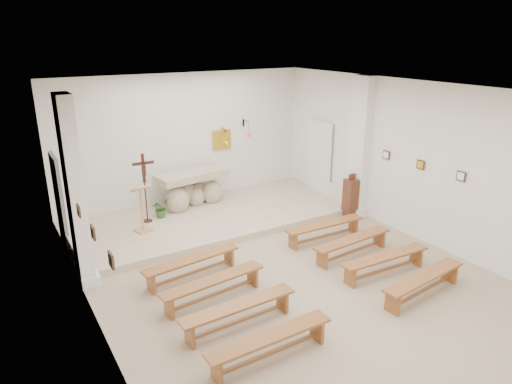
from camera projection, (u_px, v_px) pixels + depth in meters
ground at (295, 280)px, 8.63m from camera, size 7.00×10.00×0.00m
wall_left at (94, 236)px, 6.34m from camera, size 0.02×10.00×3.50m
wall_right at (429, 165)px, 9.77m from camera, size 0.02×10.00×3.50m
wall_back at (186, 140)px, 12.09m from camera, size 7.00×0.02×3.50m
ceiling at (300, 93)px, 7.49m from camera, size 7.00×10.00×0.02m
sanctuary_platform at (213, 217)px, 11.43m from camera, size 6.98×3.00×0.15m
pilaster_left at (75, 194)px, 8.02m from camera, size 0.26×0.55×3.50m
pilaster_right at (359, 147)px, 11.33m from camera, size 0.26×0.55×3.50m
gold_wall_relief at (222, 140)px, 12.61m from camera, size 0.55×0.04×0.55m
sanctuary_lamp at (248, 133)px, 12.70m from camera, size 0.11×0.36×0.44m
station_frame_left_front at (111, 260)px, 5.72m from camera, size 0.03×0.20×0.20m
station_frame_left_mid at (93, 232)px, 6.53m from camera, size 0.03×0.20×0.20m
station_frame_left_rear at (79, 211)px, 7.33m from camera, size 0.03×0.20×0.20m
station_frame_right_front at (461, 176)px, 9.12m from camera, size 0.03×0.20×0.20m
station_frame_right_mid at (421, 165)px, 9.93m from camera, size 0.03×0.20×0.20m
station_frame_right_rear at (386, 155)px, 10.74m from camera, size 0.03×0.20×0.20m
radiator_left at (75, 255)px, 9.04m from camera, size 0.10×0.85×0.52m
radiator_right at (339, 195)px, 12.40m from camera, size 0.10×0.85×0.52m
altar at (192, 191)px, 11.94m from camera, size 1.99×0.99×0.98m
lectern at (142, 208)px, 10.25m from camera, size 0.46×0.41×1.12m
crucifix_stand at (145, 183)px, 10.65m from camera, size 0.51×0.22×1.67m
potted_plant at (161, 208)px, 11.16m from camera, size 0.56×0.54×0.47m
donation_pedestal at (351, 198)px, 11.52m from camera, size 0.31×0.31×1.14m
bench_left_front at (192, 263)px, 8.62m from camera, size 1.99×0.53×0.42m
bench_right_front at (325, 228)px, 10.20m from camera, size 1.97×0.37×0.42m
bench_left_second at (213, 284)px, 7.89m from camera, size 1.98×0.50×0.42m
bench_right_second at (352, 243)px, 9.47m from camera, size 1.98×0.44×0.42m
bench_left_third at (239, 310)px, 7.16m from camera, size 1.97×0.36×0.42m
bench_right_third at (385, 260)px, 8.74m from camera, size 1.98×0.40×0.42m
bench_left_fourth at (270, 341)px, 6.43m from camera, size 1.96×0.32×0.42m
bench_right_fourth at (424, 281)px, 8.00m from camera, size 1.98×0.50×0.42m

